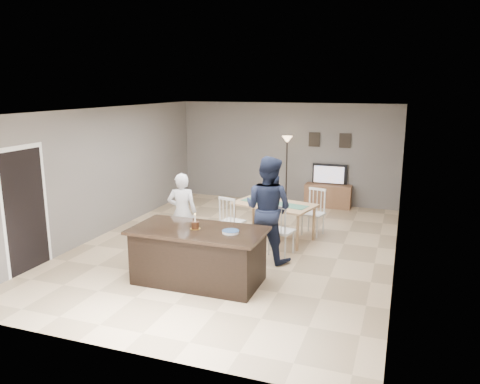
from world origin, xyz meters
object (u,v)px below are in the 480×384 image
(man, at_px, (268,209))
(plate_stack, at_px, (231,232))
(birthday_cake, at_px, (195,225))
(kitchen_island, at_px, (198,255))
(woman, at_px, (182,212))
(television, at_px, (329,174))
(tv_console, at_px, (328,196))
(dining_table, at_px, (274,210))
(floor_lamp, at_px, (287,152))

(man, relative_size, plate_stack, 7.21)
(man, distance_m, birthday_cake, 1.58)
(birthday_cake, bearing_deg, man, 58.59)
(birthday_cake, relative_size, plate_stack, 0.96)
(kitchen_island, relative_size, woman, 1.41)
(television, bearing_deg, plate_stack, 83.64)
(tv_console, height_order, television, television)
(woman, height_order, man, man)
(man, height_order, dining_table, man)
(woman, distance_m, birthday_cake, 1.55)
(plate_stack, bearing_deg, man, 81.46)
(man, distance_m, plate_stack, 1.39)
(woman, relative_size, plate_stack, 5.72)
(kitchen_island, bearing_deg, dining_table, 77.38)
(dining_table, xyz_separation_m, floor_lamp, (-0.46, 2.89, 0.80))
(dining_table, distance_m, floor_lamp, 3.04)
(tv_console, bearing_deg, kitchen_island, -102.16)
(kitchen_island, height_order, television, television)
(tv_console, xyz_separation_m, television, (0.00, 0.07, 0.56))
(tv_console, xyz_separation_m, floor_lamp, (-1.10, -0.16, 1.14))
(tv_console, bearing_deg, man, -95.76)
(floor_lamp, bearing_deg, tv_console, 8.09)
(kitchen_island, relative_size, tv_console, 1.79)
(television, xyz_separation_m, birthday_cake, (-1.25, -5.64, 0.10))
(floor_lamp, bearing_deg, birthday_cake, -91.59)
(birthday_cake, xyz_separation_m, floor_lamp, (0.15, 5.41, 0.48))
(tv_console, relative_size, man, 0.62)
(television, xyz_separation_m, dining_table, (-0.64, -3.12, -0.23))
(kitchen_island, height_order, birthday_cake, birthday_cake)
(birthday_cake, bearing_deg, kitchen_island, -2.66)
(television, height_order, birthday_cake, birthday_cake)
(kitchen_island, distance_m, television, 5.78)
(birthday_cake, height_order, dining_table, birthday_cake)
(plate_stack, xyz_separation_m, floor_lamp, (-0.47, 5.44, 0.52))
(woman, bearing_deg, kitchen_island, 108.04)
(woman, xyz_separation_m, dining_table, (1.48, 1.25, -0.13))
(television, height_order, woman, woman)
(kitchen_island, height_order, man, man)
(tv_console, bearing_deg, dining_table, -101.77)
(plate_stack, bearing_deg, dining_table, 90.08)
(floor_lamp, bearing_deg, man, -80.60)
(plate_stack, bearing_deg, birthday_cake, 177.78)
(man, relative_size, dining_table, 0.90)
(birthday_cake, distance_m, floor_lamp, 5.43)
(man, relative_size, floor_lamp, 1.04)
(man, bearing_deg, floor_lamp, -66.04)
(plate_stack, bearing_deg, television, 83.64)
(man, xyz_separation_m, birthday_cake, (-0.82, -1.35, -0.00))
(plate_stack, height_order, floor_lamp, floor_lamp)
(television, xyz_separation_m, woman, (-2.12, -4.36, -0.10))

